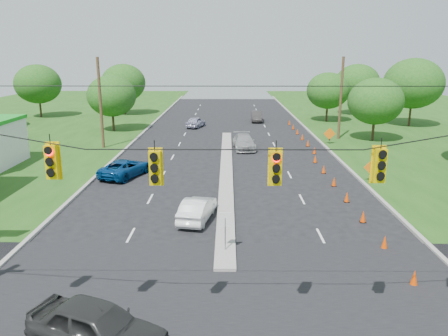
{
  "coord_description": "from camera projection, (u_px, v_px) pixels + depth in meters",
  "views": [
    {
      "loc": [
        0.11,
        -13.26,
        9.26
      ],
      "look_at": [
        -0.11,
        11.42,
        2.8
      ],
      "focal_mm": 35.0,
      "sensor_mm": 36.0,
      "label": 1
    }
  ],
  "objects": [
    {
      "name": "ground",
      "position": [
        224.0,
        329.0,
        15.17
      ],
      "size": [
        160.0,
        160.0,
        0.0
      ],
      "primitive_type": "plane",
      "color": "black",
      "rests_on": "ground"
    },
    {
      "name": "cross_street",
      "position": [
        224.0,
        329.0,
        15.17
      ],
      "size": [
        160.0,
        14.0,
        0.02
      ],
      "primitive_type": "cube",
      "color": "black",
      "rests_on": "ground"
    },
    {
      "name": "curb_left",
      "position": [
        127.0,
        148.0,
        44.28
      ],
      "size": [
        0.25,
        110.0,
        0.16
      ],
      "primitive_type": "cube",
      "color": "gray",
      "rests_on": "ground"
    },
    {
      "name": "curb_right",
      "position": [
        326.0,
        148.0,
        44.11
      ],
      "size": [
        0.25,
        110.0,
        0.16
      ],
      "primitive_type": "cube",
      "color": "gray",
      "rests_on": "ground"
    },
    {
      "name": "median",
      "position": [
        226.0,
        171.0,
        35.49
      ],
      "size": [
        1.0,
        34.0,
        0.18
      ],
      "primitive_type": "cube",
      "color": "gray",
      "rests_on": "ground"
    },
    {
      "name": "median_sign",
      "position": [
        225.0,
        224.0,
        20.61
      ],
      "size": [
        0.55,
        0.06,
        2.05
      ],
      "color": "gray",
      "rests_on": "ground"
    },
    {
      "name": "signal_span",
      "position": [
        222.0,
        203.0,
        12.95
      ],
      "size": [
        25.6,
        0.32,
        9.0
      ],
      "color": "#422D1C",
      "rests_on": "ground"
    },
    {
      "name": "utility_pole_far_left",
      "position": [
        101.0,
        104.0,
        43.16
      ],
      "size": [
        0.28,
        0.28,
        9.0
      ],
      "primitive_type": "cylinder",
      "color": "#422D1C",
      "rests_on": "ground"
    },
    {
      "name": "utility_pole_far_right",
      "position": [
        341.0,
        99.0,
        47.79
      ],
      "size": [
        0.28,
        0.28,
        9.0
      ],
      "primitive_type": "cylinder",
      "color": "#422D1C",
      "rests_on": "ground"
    },
    {
      "name": "cone_0",
      "position": [
        414.0,
        278.0,
        17.92
      ],
      "size": [
        0.32,
        0.32,
        0.7
      ],
      "primitive_type": "cone",
      "color": "#DF3E02",
      "rests_on": "ground"
    },
    {
      "name": "cone_1",
      "position": [
        385.0,
        242.0,
        21.31
      ],
      "size": [
        0.32,
        0.32,
        0.7
      ],
      "primitive_type": "cone",
      "color": "#DF3E02",
      "rests_on": "ground"
    },
    {
      "name": "cone_2",
      "position": [
        363.0,
        216.0,
        24.69
      ],
      "size": [
        0.32,
        0.32,
        0.7
      ],
      "primitive_type": "cone",
      "color": "#DF3E02",
      "rests_on": "ground"
    },
    {
      "name": "cone_3",
      "position": [
        347.0,
        197.0,
        28.08
      ],
      "size": [
        0.32,
        0.32,
        0.7
      ],
      "primitive_type": "cone",
      "color": "#DF3E02",
      "rests_on": "ground"
    },
    {
      "name": "cone_4",
      "position": [
        334.0,
        181.0,
        31.47
      ],
      "size": [
        0.32,
        0.32,
        0.7
      ],
      "primitive_type": "cone",
      "color": "#DF3E02",
      "rests_on": "ground"
    },
    {
      "name": "cone_5",
      "position": [
        324.0,
        169.0,
        34.85
      ],
      "size": [
        0.32,
        0.32,
        0.7
      ],
      "primitive_type": "cone",
      "color": "#DF3E02",
      "rests_on": "ground"
    },
    {
      "name": "cone_6",
      "position": [
        315.0,
        159.0,
        38.24
      ],
      "size": [
        0.32,
        0.32,
        0.7
      ],
      "primitive_type": "cone",
      "color": "#DF3E02",
      "rests_on": "ground"
    },
    {
      "name": "cone_7",
      "position": [
        314.0,
        150.0,
        41.62
      ],
      "size": [
        0.32,
        0.32,
        0.7
      ],
      "primitive_type": "cone",
      "color": "#DF3E02",
      "rests_on": "ground"
    },
    {
      "name": "cone_8",
      "position": [
        308.0,
        143.0,
        45.0
      ],
      "size": [
        0.32,
        0.32,
        0.7
      ],
      "primitive_type": "cone",
      "color": "#DF3E02",
      "rests_on": "ground"
    },
    {
      "name": "cone_9",
      "position": [
        302.0,
        137.0,
        48.39
      ],
      "size": [
        0.32,
        0.32,
        0.7
      ],
      "primitive_type": "cone",
      "color": "#DF3E02",
      "rests_on": "ground"
    },
    {
      "name": "cone_10",
      "position": [
        297.0,
        131.0,
        51.77
      ],
      "size": [
        0.32,
        0.32,
        0.7
      ],
      "primitive_type": "cone",
      "color": "#DF3E02",
      "rests_on": "ground"
    },
    {
      "name": "cone_11",
      "position": [
        293.0,
        127.0,
        55.16
      ],
      "size": [
        0.32,
        0.32,
        0.7
      ],
      "primitive_type": "cone",
      "color": "#DF3E02",
      "rests_on": "ground"
    },
    {
      "name": "cone_12",
      "position": [
        289.0,
        122.0,
        58.55
      ],
      "size": [
        0.32,
        0.32,
        0.7
      ],
      "primitive_type": "cone",
      "color": "#DF3E02",
      "rests_on": "ground"
    },
    {
      "name": "work_sign_1",
      "position": [
        372.0,
        168.0,
        32.22
      ],
      "size": [
        1.27,
        0.58,
        1.37
      ],
      "color": "black",
      "rests_on": "ground"
    },
    {
      "name": "work_sign_2",
      "position": [
        330.0,
        134.0,
        45.76
      ],
      "size": [
        1.27,
        0.58,
        1.37
      ],
      "color": "black",
      "rests_on": "ground"
    },
    {
      "name": "tree_4",
      "position": [
        38.0,
        84.0,
        64.46
      ],
      "size": [
        6.72,
        6.72,
        7.84
      ],
      "color": "black",
      "rests_on": "ground"
    },
    {
      "name": "tree_5",
      "position": [
        112.0,
        96.0,
        52.89
      ],
      "size": [
        5.88,
        5.88,
        6.86
      ],
      "color": "black",
      "rests_on": "ground"
    },
    {
      "name": "tree_6",
      "position": [
        124.0,
        83.0,
        67.26
      ],
      "size": [
        6.72,
        6.72,
        7.84
      ],
      "color": "black",
      "rests_on": "ground"
    },
    {
      "name": "tree_9",
      "position": [
        376.0,
        101.0,
        46.83
      ],
      "size": [
        5.88,
        5.88,
        6.86
      ],
      "color": "black",
      "rests_on": "ground"
    },
    {
      "name": "tree_10",
      "position": [
        413.0,
        83.0,
        56.12
      ],
      "size": [
        7.56,
        7.56,
        8.82
      ],
      "color": "black",
      "rests_on": "ground"
    },
    {
      "name": "tree_11",
      "position": [
        357.0,
        83.0,
        66.95
      ],
      "size": [
        6.72,
        6.72,
        7.84
      ],
      "color": "black",
      "rests_on": "ground"
    },
    {
      "name": "tree_12",
      "position": [
        328.0,
        91.0,
        60.39
      ],
      "size": [
        5.88,
        5.88,
        6.86
      ],
      "color": "black",
      "rests_on": "ground"
    },
    {
      "name": "black_sedan",
      "position": [
        97.0,
        327.0,
        13.92
      ],
      "size": [
        5.14,
        3.59,
        1.62
      ],
      "primitive_type": "imported",
      "rotation": [
        0.0,
        0.0,
        1.18
      ],
      "color": "#292929",
      "rests_on": "ground"
    },
    {
      "name": "white_sedan",
      "position": [
        197.0,
        209.0,
        24.97
      ],
      "size": [
        2.14,
        4.25,
        1.34
      ],
      "primitive_type": "imported",
      "rotation": [
        0.0,
        0.0,
        2.96
      ],
      "color": "white",
      "rests_on": "ground"
    },
    {
      "name": "blue_pickup",
      "position": [
        125.0,
        168.0,
        33.91
      ],
      "size": [
        3.85,
        5.4,
        1.37
      ],
      "primitive_type": "imported",
      "rotation": [
        0.0,
        0.0,
        2.78
      ],
      "color": "navy",
      "rests_on": "ground"
    },
    {
      "name": "silver_car_far",
      "position": [
        244.0,
        142.0,
        43.71
      ],
      "size": [
        2.38,
        5.13,
        1.45
      ],
      "primitive_type": "imported",
      "rotation": [
        0.0,
        0.0,
        0.07
      ],
      "color": "#999999",
      "rests_on": "ground"
    },
    {
      "name": "silver_car_oncoming",
      "position": [
        196.0,
        122.0,
        56.69
      ],
      "size": [
        2.68,
        4.29,
        1.36
      ],
      "primitive_type": "imported",
      "rotation": [
        0.0,
        0.0,
        2.85
      ],
      "color": "#A3A2BE",
      "rests_on": "ground"
    },
    {
      "name": "dark_car_receding",
      "position": [
        257.0,
        116.0,
        61.53
      ],
      "size": [
        1.61,
        4.44,
        1.45
      ],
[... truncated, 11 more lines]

